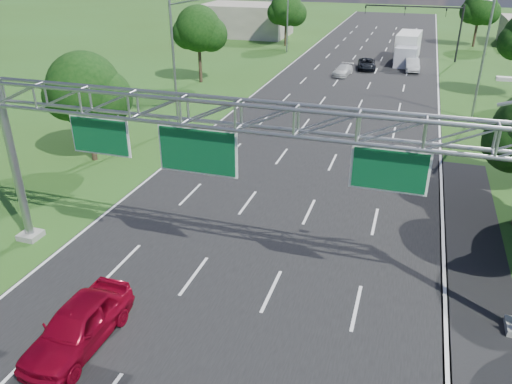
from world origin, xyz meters
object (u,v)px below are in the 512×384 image
at_px(sign_gantry, 241,130).
at_px(red_coupe, 78,325).
at_px(box_truck, 408,48).
at_px(traffic_signal, 432,19).

height_order(sign_gantry, red_coupe, sign_gantry).
distance_m(red_coupe, box_truck, 57.70).
bearing_deg(box_truck, sign_gantry, -91.25).
relative_size(sign_gantry, red_coupe, 4.69).
bearing_deg(traffic_signal, box_truck, -146.85).
xyz_separation_m(traffic_signal, red_coupe, (-11.50, -58.65, -4.31)).
height_order(red_coupe, box_truck, box_truck).
distance_m(sign_gantry, box_truck, 51.82).
bearing_deg(traffic_signal, red_coupe, -101.09).
relative_size(sign_gantry, traffic_signal, 1.92).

